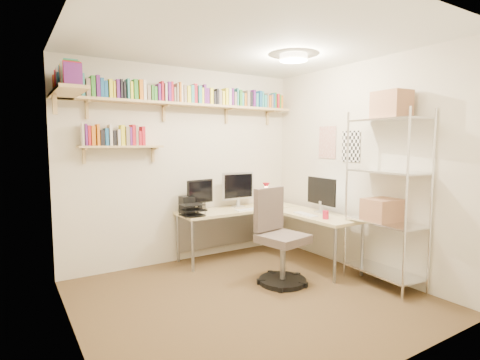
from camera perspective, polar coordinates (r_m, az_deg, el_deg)
name	(u,v)px	position (r m, az deg, el deg)	size (l,w,h in m)	color
ground	(250,297)	(3.93, 1.47, -17.43)	(3.20, 3.20, 0.00)	#402F1B
room_shell	(250,142)	(3.62, 1.58, 5.77)	(3.24, 3.04, 2.52)	beige
wall_shelves	(158,102)	(4.61, -12.32, 11.59)	(3.12, 1.09, 0.80)	tan
corner_desk	(251,211)	(4.91, 1.73, -4.80)	(1.76, 1.71, 1.14)	beige
office_chair	(279,243)	(4.21, 5.92, -9.56)	(0.56, 0.56, 1.04)	black
wire_rack	(386,172)	(4.27, 21.42, 1.09)	(0.46, 0.84, 2.08)	silver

